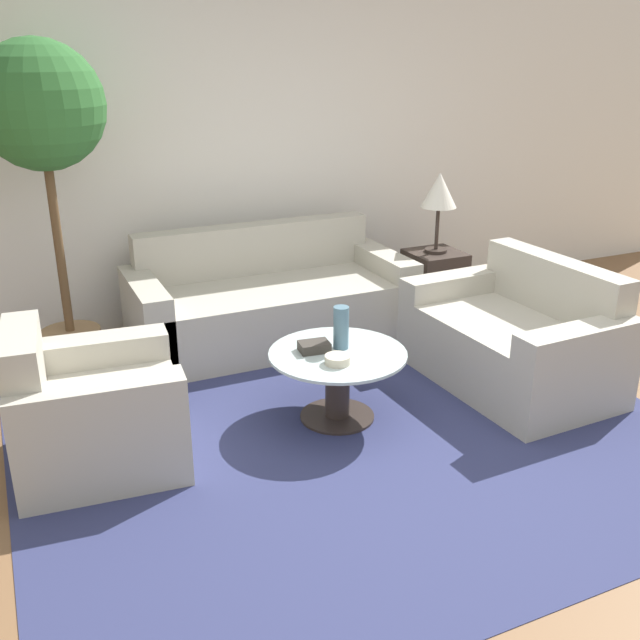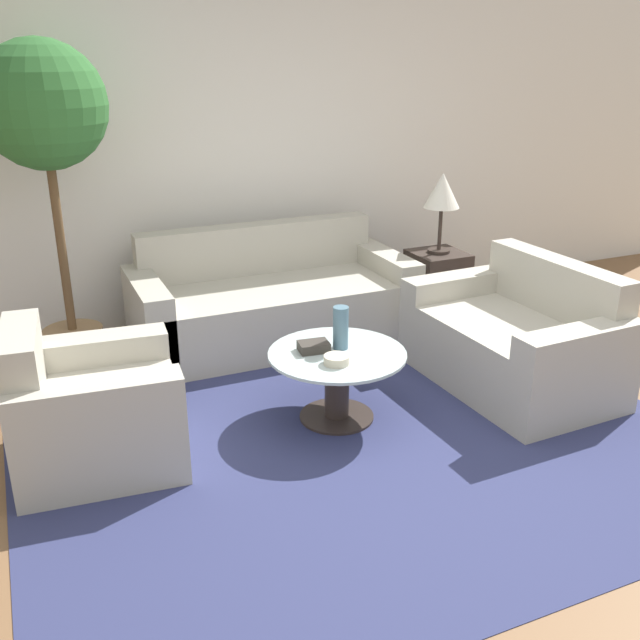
% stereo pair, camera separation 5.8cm
% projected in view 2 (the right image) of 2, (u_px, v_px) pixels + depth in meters
% --- Properties ---
extents(ground_plane, '(14.00, 14.00, 0.00)m').
position_uv_depth(ground_plane, '(418.00, 472.00, 3.78)').
color(ground_plane, brown).
extents(wall_back, '(10.00, 0.06, 2.60)m').
position_uv_depth(wall_back, '(245.00, 156.00, 5.66)').
color(wall_back, white).
rests_on(wall_back, ground_plane).
extents(rug, '(3.73, 3.61, 0.01)m').
position_uv_depth(rug, '(337.00, 417.00, 4.33)').
color(rug, navy).
rests_on(rug, ground_plane).
extents(sofa_main, '(2.07, 0.91, 0.84)m').
position_uv_depth(sofa_main, '(270.00, 303.00, 5.45)').
color(sofa_main, '#B2AD9E').
rests_on(sofa_main, ground_plane).
extents(armchair, '(0.91, 0.89, 0.80)m').
position_uv_depth(armchair, '(87.00, 414.00, 3.78)').
color(armchair, '#B2AD9E').
rests_on(armchair, ground_plane).
extents(loveseat, '(0.92, 1.40, 0.82)m').
position_uv_depth(loveseat, '(519.00, 343.00, 4.71)').
color(loveseat, '#B2AD9E').
rests_on(loveseat, ground_plane).
extents(coffee_table, '(0.82, 0.82, 0.43)m').
position_uv_depth(coffee_table, '(337.00, 376.00, 4.23)').
color(coffee_table, '#332823').
rests_on(coffee_table, ground_plane).
extents(side_table, '(0.42, 0.42, 0.57)m').
position_uv_depth(side_table, '(437.00, 286.00, 5.83)').
color(side_table, '#332823').
rests_on(side_table, ground_plane).
extents(table_lamp, '(0.28, 0.28, 0.63)m').
position_uv_depth(table_lamp, '(442.00, 193.00, 5.56)').
color(table_lamp, '#332823').
rests_on(table_lamp, side_table).
extents(potted_plant, '(0.80, 0.80, 2.18)m').
position_uv_depth(potted_plant, '(46.00, 128.00, 4.46)').
color(potted_plant, '#93704C').
rests_on(potted_plant, ground_plane).
extents(vase, '(0.09, 0.09, 0.26)m').
position_uv_depth(vase, '(341.00, 328.00, 4.20)').
color(vase, slate).
rests_on(vase, coffee_table).
extents(bowl, '(0.15, 0.15, 0.05)m').
position_uv_depth(bowl, '(337.00, 360.00, 4.02)').
color(bowl, beige).
rests_on(bowl, coffee_table).
extents(book_stack, '(0.19, 0.15, 0.06)m').
position_uv_depth(book_stack, '(314.00, 347.00, 4.19)').
color(book_stack, '#38332D').
rests_on(book_stack, coffee_table).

